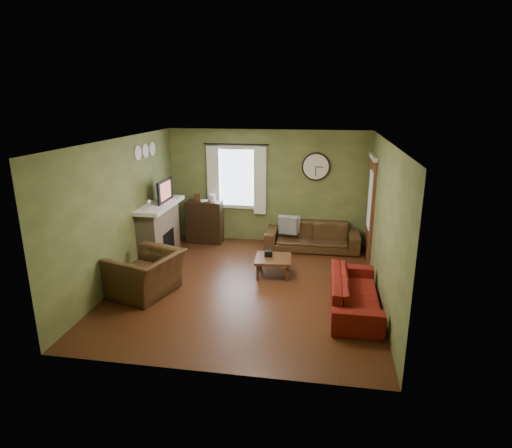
% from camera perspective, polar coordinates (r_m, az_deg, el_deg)
% --- Properties ---
extents(floor, '(4.60, 5.20, 0.00)m').
position_cam_1_polar(floor, '(7.85, -1.21, -8.16)').
color(floor, '#442211').
rests_on(floor, ground).
extents(ceiling, '(4.60, 5.20, 0.00)m').
position_cam_1_polar(ceiling, '(7.17, -1.33, 11.09)').
color(ceiling, white).
rests_on(ceiling, ground).
extents(wall_left, '(0.00, 5.20, 2.60)m').
position_cam_1_polar(wall_left, '(8.13, -17.41, 1.68)').
color(wall_left, olive).
rests_on(wall_left, ground).
extents(wall_right, '(0.00, 5.20, 2.60)m').
position_cam_1_polar(wall_right, '(7.35, 16.65, 0.21)').
color(wall_right, olive).
rests_on(wall_right, ground).
extents(wall_back, '(4.60, 0.00, 2.60)m').
position_cam_1_polar(wall_back, '(9.90, 1.50, 4.99)').
color(wall_back, olive).
rests_on(wall_back, ground).
extents(wall_front, '(4.60, 0.00, 2.60)m').
position_cam_1_polar(wall_front, '(5.01, -6.75, -6.84)').
color(wall_front, olive).
rests_on(wall_front, ground).
extents(fireplace, '(0.40, 1.40, 1.10)m').
position_cam_1_polar(fireplace, '(9.26, -12.79, -1.04)').
color(fireplace, tan).
rests_on(fireplace, floor).
extents(firebox, '(0.04, 0.60, 0.55)m').
position_cam_1_polar(firebox, '(9.27, -11.60, -2.57)').
color(firebox, black).
rests_on(firebox, fireplace).
extents(mantel, '(0.58, 1.60, 0.08)m').
position_cam_1_polar(mantel, '(9.09, -12.85, 2.50)').
color(mantel, white).
rests_on(mantel, fireplace).
extents(tv, '(0.08, 0.60, 0.35)m').
position_cam_1_polar(tv, '(9.17, -12.47, 4.02)').
color(tv, black).
rests_on(tv, mantel).
extents(tv_screen, '(0.02, 0.62, 0.36)m').
position_cam_1_polar(tv_screen, '(9.13, -12.02, 4.35)').
color(tv_screen, '#994C3F').
rests_on(tv_screen, mantel).
extents(medallion_left, '(0.28, 0.28, 0.03)m').
position_cam_1_polar(medallion_left, '(8.66, -15.49, 9.11)').
color(medallion_left, white).
rests_on(medallion_left, wall_left).
extents(medallion_mid, '(0.28, 0.28, 0.03)m').
position_cam_1_polar(medallion_mid, '(8.98, -14.56, 9.42)').
color(medallion_mid, white).
rests_on(medallion_mid, wall_left).
extents(medallion_right, '(0.28, 0.28, 0.03)m').
position_cam_1_polar(medallion_right, '(9.30, -13.70, 9.71)').
color(medallion_right, white).
rests_on(medallion_right, wall_left).
extents(window_pane, '(1.00, 0.02, 1.30)m').
position_cam_1_polar(window_pane, '(9.96, -2.52, 6.22)').
color(window_pane, silver).
rests_on(window_pane, wall_back).
extents(curtain_rod, '(0.03, 0.03, 1.50)m').
position_cam_1_polar(curtain_rod, '(9.76, -2.70, 10.57)').
color(curtain_rod, black).
rests_on(curtain_rod, wall_back).
extents(curtain_left, '(0.28, 0.04, 1.55)m').
position_cam_1_polar(curtain_left, '(10.00, -5.74, 5.90)').
color(curtain_left, white).
rests_on(curtain_left, wall_back).
extents(curtain_right, '(0.28, 0.04, 1.55)m').
position_cam_1_polar(curtain_right, '(9.78, 0.53, 5.74)').
color(curtain_right, white).
rests_on(curtain_right, wall_back).
extents(wall_clock, '(0.64, 0.06, 0.64)m').
position_cam_1_polar(wall_clock, '(9.68, 8.00, 7.57)').
color(wall_clock, white).
rests_on(wall_clock, wall_back).
extents(door, '(0.05, 0.90, 2.10)m').
position_cam_1_polar(door, '(9.19, 15.00, 1.91)').
color(door, brown).
rests_on(door, floor).
extents(bookshelf, '(0.83, 0.35, 0.99)m').
position_cam_1_polar(bookshelf, '(10.02, -6.88, 0.26)').
color(bookshelf, black).
rests_on(bookshelf, floor).
extents(book, '(0.24, 0.27, 0.02)m').
position_cam_1_polar(book, '(9.91, -7.38, 2.86)').
color(book, '#4B2B17').
rests_on(book, bookshelf).
extents(sofa_brown, '(2.07, 0.81, 0.60)m').
position_cam_1_polar(sofa_brown, '(9.62, 7.51, -1.64)').
color(sofa_brown, '#3D2815').
rests_on(sofa_brown, floor).
extents(pillow_left, '(0.43, 0.18, 0.42)m').
position_cam_1_polar(pillow_left, '(9.55, 4.30, -0.13)').
color(pillow_left, gray).
rests_on(pillow_left, sofa_brown).
extents(pillow_right, '(0.40, 0.20, 0.39)m').
position_cam_1_polar(pillow_right, '(9.59, 4.67, -0.07)').
color(pillow_right, gray).
rests_on(pillow_right, sofa_brown).
extents(sofa_red, '(0.75, 1.92, 0.56)m').
position_cam_1_polar(sofa_red, '(7.10, 13.04, -8.90)').
color(sofa_red, maroon).
rests_on(sofa_red, floor).
extents(armchair, '(1.26, 1.36, 0.73)m').
position_cam_1_polar(armchair, '(7.64, -14.42, -6.45)').
color(armchair, '#3D2815').
rests_on(armchair, floor).
extents(coffee_table, '(0.71, 0.71, 0.36)m').
position_cam_1_polar(coffee_table, '(8.22, 2.30, -5.66)').
color(coffee_table, '#4B2B17').
rests_on(coffee_table, floor).
extents(tissue_box, '(0.15, 0.15, 0.11)m').
position_cam_1_polar(tissue_box, '(8.20, 1.68, -4.03)').
color(tissue_box, black).
rests_on(tissue_box, coffee_table).
extents(wine_glass_a, '(0.07, 0.07, 0.19)m').
position_cam_1_polar(wine_glass_a, '(8.55, -14.16, 2.45)').
color(wine_glass_a, white).
rests_on(wine_glass_a, mantel).
extents(wine_glass_b, '(0.06, 0.06, 0.18)m').
position_cam_1_polar(wine_glass_b, '(8.61, -14.00, 2.54)').
color(wine_glass_b, white).
rests_on(wine_glass_b, mantel).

